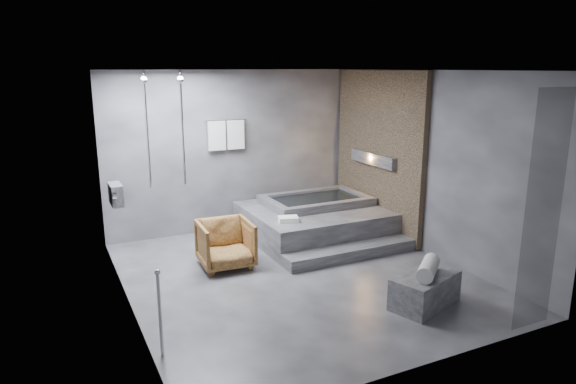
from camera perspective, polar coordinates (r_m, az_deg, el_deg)
room at (r=7.17m, az=3.07°, el=4.79°), size 5.00×5.04×2.82m
tub_deck at (r=8.84m, az=2.87°, el=-3.33°), size 2.20×2.00×0.50m
tub_step at (r=7.94m, az=6.99°, el=-6.67°), size 2.20×0.36×0.18m
concrete_bench at (r=6.57m, az=14.96°, el=-10.51°), size 0.99×0.74×0.40m
driftwood_chair at (r=7.52m, az=-6.95°, el=-5.77°), size 0.78×0.80×0.69m
rolled_towel at (r=6.44m, az=15.34°, el=-8.16°), size 0.55×0.51×0.20m
deck_towel at (r=7.98m, az=0.03°, el=-3.04°), size 0.35×0.30×0.08m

